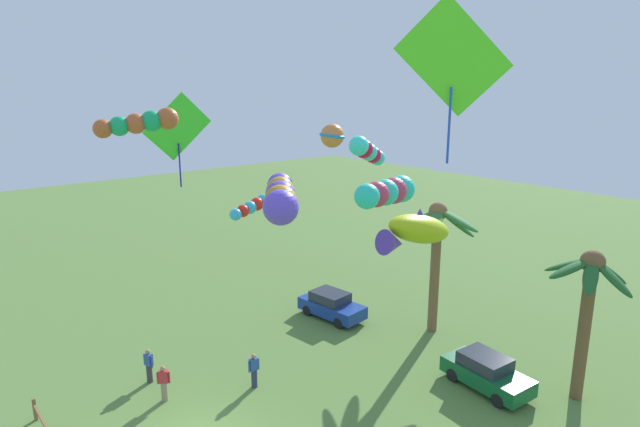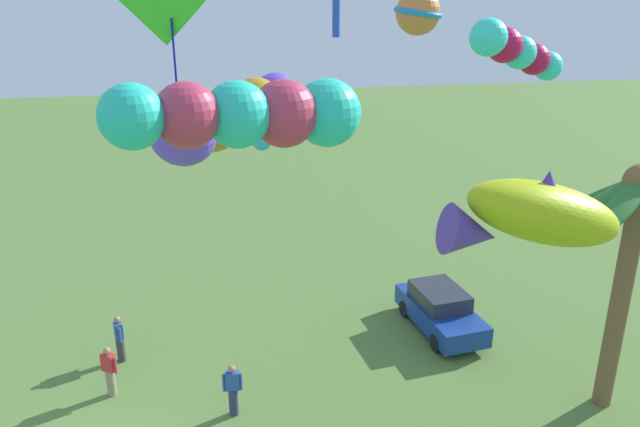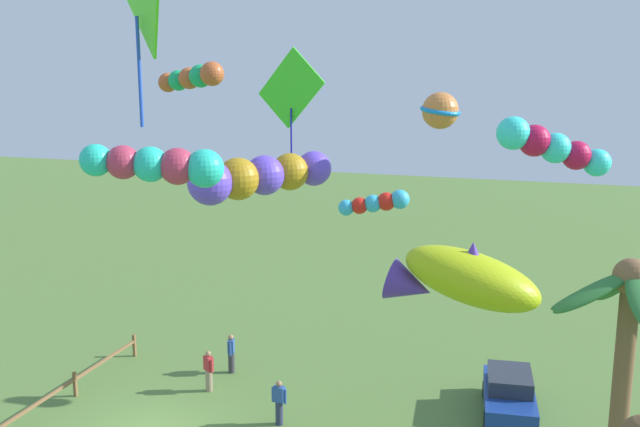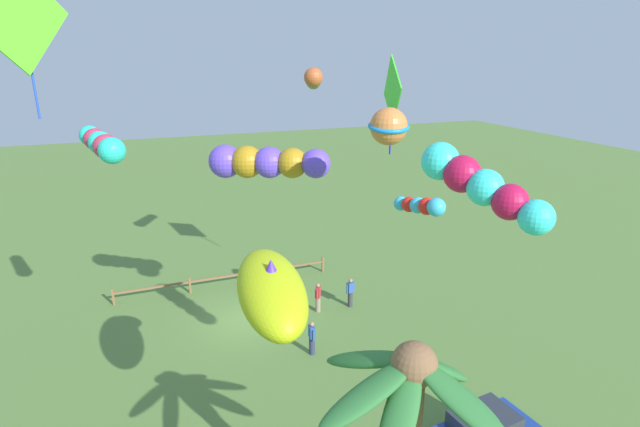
% 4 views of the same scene
% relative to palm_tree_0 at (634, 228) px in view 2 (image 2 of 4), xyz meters
% --- Properties ---
extents(palm_tree_0, '(4.35, 4.34, 7.14)m').
position_rel_palm_tree_0_xyz_m(palm_tree_0, '(0.00, 0.00, 0.00)').
color(palm_tree_0, brown).
rests_on(palm_tree_0, ground).
extents(parked_car_0, '(4.07, 2.13, 1.51)m').
position_rel_palm_tree_0_xyz_m(parked_car_0, '(-4.77, -3.09, -4.67)').
color(parked_car_0, navy).
rests_on(parked_car_0, ground).
extents(spectator_0, '(0.53, 0.32, 1.59)m').
position_rel_palm_tree_0_xyz_m(spectator_0, '(-4.91, -13.82, -4.60)').
color(spectator_0, '#38383D').
rests_on(spectator_0, ground).
extents(spectator_1, '(0.40, 0.48, 1.59)m').
position_rel_palm_tree_0_xyz_m(spectator_1, '(-3.13, -13.91, -4.60)').
color(spectator_1, gray).
rests_on(spectator_1, ground).
extents(spectator_2, '(0.26, 0.55, 1.59)m').
position_rel_palm_tree_0_xyz_m(spectator_2, '(-1.54, -10.46, -4.60)').
color(spectator_2, '#2D3351').
rests_on(spectator_2, ground).
extents(kite_tube_0, '(4.08, 3.25, 1.28)m').
position_rel_palm_tree_0_xyz_m(kite_tube_0, '(0.40, -10.27, 3.44)').
color(kite_tube_0, '#6444E4').
extents(kite_tube_4, '(1.95, 3.36, 1.83)m').
position_rel_palm_tree_0_xyz_m(kite_tube_4, '(-2.99, -2.24, 4.24)').
color(kite_tube_4, '#34ECE0').
extents(kite_fish_5, '(1.97, 4.17, 2.08)m').
position_rel_palm_tree_0_xyz_m(kite_fish_5, '(1.92, -4.10, 1.35)').
color(kite_fish_5, '#AFC715').
extents(kite_tube_6, '(1.03, 2.51, 0.98)m').
position_rel_palm_tree_0_xyz_m(kite_tube_6, '(-5.09, -8.04, 1.79)').
color(kite_tube_6, '#35BAEA').
extents(kite_tube_7, '(1.51, 3.03, 0.96)m').
position_rel_palm_tree_0_xyz_m(kite_tube_7, '(5.84, -10.30, 4.47)').
color(kite_tube_7, '#25D5B9').
extents(kite_ball_8, '(1.51, 1.51, 1.10)m').
position_rel_palm_tree_0_xyz_m(kite_ball_8, '(-2.15, -5.42, 5.28)').
color(kite_ball_8, orange).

